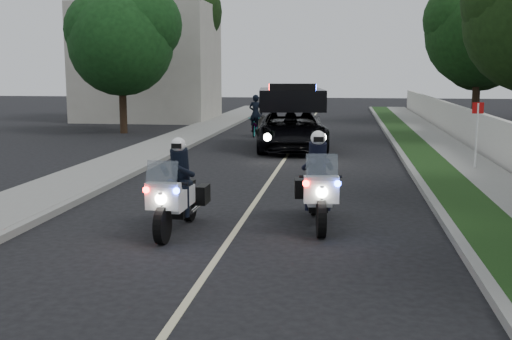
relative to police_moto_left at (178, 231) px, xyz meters
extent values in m
plane|color=black|center=(1.10, 0.19, 0.00)|extent=(120.00, 120.00, 0.00)
cube|color=gray|center=(5.20, 10.19, 0.07)|extent=(0.20, 60.00, 0.15)
cube|color=#193814|center=(5.90, 10.19, 0.08)|extent=(1.20, 60.00, 0.16)
cube|color=gray|center=(7.20, 10.19, 0.08)|extent=(1.40, 60.00, 0.16)
cube|color=beige|center=(8.20, 10.19, 0.75)|extent=(0.22, 60.00, 1.50)
cube|color=gray|center=(-3.00, 10.19, 0.07)|extent=(0.20, 60.00, 0.15)
cube|color=gray|center=(-4.10, 10.19, 0.08)|extent=(2.00, 60.00, 0.16)
cube|color=#A8A396|center=(-8.90, 26.19, 3.50)|extent=(8.00, 6.00, 7.00)
cube|color=#BFB78C|center=(1.10, 10.19, 0.00)|extent=(0.12, 50.00, 0.01)
imported|color=black|center=(1.09, 12.89, 0.00)|extent=(3.32, 5.99, 2.77)
imported|color=black|center=(-0.99, 17.66, 0.00)|extent=(0.64, 1.75, 0.91)
imported|color=black|center=(-0.99, 17.66, 0.00)|extent=(0.68, 0.50, 1.75)
camera|label=1|loc=(3.15, -11.40, 3.07)|focal=43.85mm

